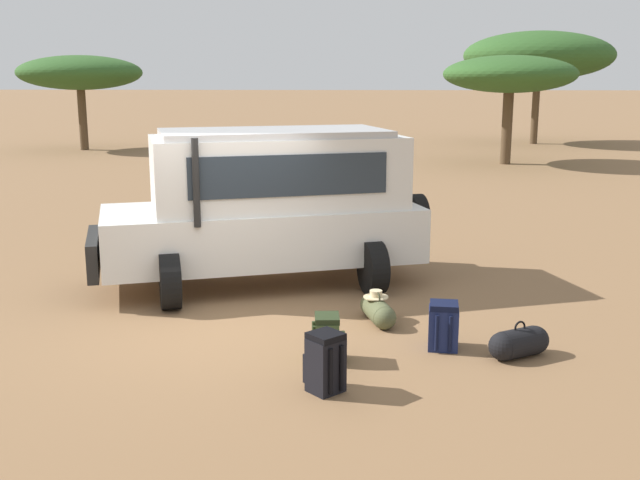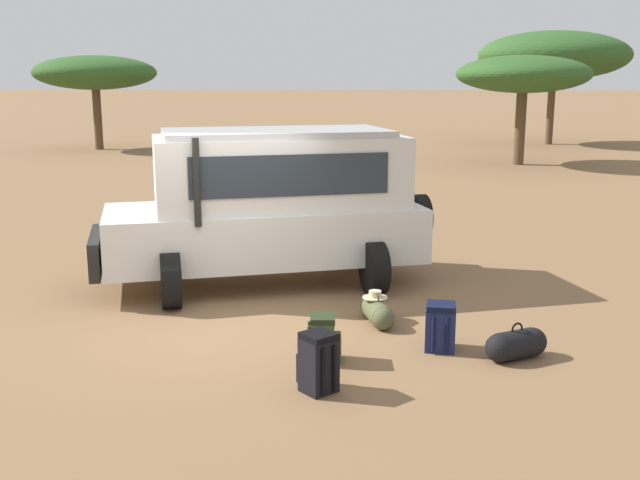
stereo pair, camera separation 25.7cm
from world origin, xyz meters
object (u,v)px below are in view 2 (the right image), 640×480
safari_vehicle (271,203)px  backpack_near_rear_wheel (440,327)px  acacia_tree_centre_back (554,56)px  acacia_tree_far_left (95,73)px  duffel_bag_low_black_case (377,311)px  backpack_cluster_center (324,339)px  backpack_beside_front_wheel (318,363)px  acacia_tree_left_mid (523,75)px  duffel_bag_soft_canvas (516,345)px

safari_vehicle → backpack_near_rear_wheel: (2.45, -2.83, -1.01)m
safari_vehicle → acacia_tree_centre_back: size_ratio=0.77×
backpack_near_rear_wheel → acacia_tree_centre_back: bearing=75.3°
safari_vehicle → acacia_tree_far_left: size_ratio=1.00×
backpack_near_rear_wheel → duffel_bag_low_black_case: (-0.77, 0.96, -0.12)m
backpack_near_rear_wheel → acacia_tree_far_left: size_ratio=0.11×
backpack_cluster_center → duffel_bag_low_black_case: backpack_cluster_center is taller
duffel_bag_low_black_case → backpack_cluster_center: bearing=-113.1°
safari_vehicle → backpack_beside_front_wheel: 4.41m
backpack_near_rear_wheel → acacia_tree_centre_back: size_ratio=0.08×
backpack_near_rear_wheel → duffel_bag_low_black_case: size_ratio=0.65×
acacia_tree_left_mid → acacia_tree_centre_back: size_ratio=0.71×
backpack_near_rear_wheel → acacia_tree_left_mid: acacia_tree_left_mid is taller
acacia_tree_centre_back → backpack_beside_front_wheel: bearing=-106.5°
duffel_bag_soft_canvas → acacia_tree_left_mid: bearing=79.8°
duffel_bag_low_black_case → acacia_tree_left_mid: (5.20, 18.68, 3.11)m
backpack_cluster_center → safari_vehicle: bearing=108.0°
backpack_near_rear_wheel → safari_vehicle: bearing=131.0°
backpack_near_rear_wheel → duffel_bag_soft_canvas: 0.90m
safari_vehicle → acacia_tree_left_mid: 18.27m
acacia_tree_far_left → acacia_tree_centre_back: 21.09m
safari_vehicle → duffel_bag_soft_canvas: (3.32, -3.07, -1.12)m
acacia_tree_left_mid → acacia_tree_centre_back: bearing=71.0°
backpack_near_rear_wheel → duffel_bag_low_black_case: backpack_near_rear_wheel is taller
acacia_tree_centre_back → duffel_bag_low_black_case: bearing=-106.7°
backpack_beside_front_wheel → duffel_bag_soft_canvas: size_ratio=0.85×
duffel_bag_soft_canvas → backpack_beside_front_wheel: bearing=-154.0°
acacia_tree_left_mid → acacia_tree_centre_back: acacia_tree_centre_back is taller
acacia_tree_centre_back → safari_vehicle: bearing=-111.2°
acacia_tree_left_mid → acacia_tree_far_left: bearing=165.7°
acacia_tree_far_left → acacia_tree_left_mid: bearing=-14.3°
duffel_bag_low_black_case → backpack_near_rear_wheel: bearing=-51.2°
safari_vehicle → duffel_bag_low_black_case: bearing=-48.0°
backpack_cluster_center → duffel_bag_low_black_case: bearing=66.9°
safari_vehicle → acacia_tree_centre_back: (9.86, 25.42, 2.86)m
duffel_bag_soft_canvas → acacia_tree_centre_back: size_ratio=0.11×
duffel_bag_low_black_case → acacia_tree_left_mid: bearing=74.4°
backpack_beside_front_wheel → acacia_tree_left_mid: 21.96m
backpack_beside_front_wheel → backpack_near_rear_wheel: backpack_beside_front_wheel is taller
backpack_beside_front_wheel → duffel_bag_low_black_case: (0.61, 2.29, -0.15)m
backpack_cluster_center → duffel_bag_soft_canvas: size_ratio=0.73×
backpack_beside_front_wheel → backpack_near_rear_wheel: bearing=44.1°
safari_vehicle → backpack_beside_front_wheel: bearing=-75.5°
duffel_bag_soft_canvas → acacia_tree_centre_back: 29.50m
backpack_near_rear_wheel → acacia_tree_centre_back: acacia_tree_centre_back is taller
backpack_beside_front_wheel → acacia_tree_centre_back: (8.78, 29.58, 3.84)m
backpack_beside_front_wheel → safari_vehicle: bearing=104.5°
duffel_bag_soft_canvas → backpack_near_rear_wheel: bearing=164.4°
duffel_bag_soft_canvas → backpack_cluster_center: bearing=-174.1°
safari_vehicle → duffel_bag_soft_canvas: bearing=-42.8°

